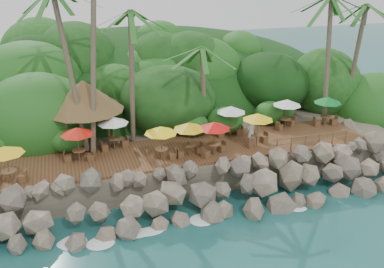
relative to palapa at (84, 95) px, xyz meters
name	(u,v)px	position (x,y,z in m)	size (l,w,h in m)	color
ground	(221,222)	(6.87, -9.52, -5.79)	(140.00, 140.00, 0.00)	#19514F
land_base	(160,118)	(6.87, 6.48, -4.74)	(32.00, 25.20, 2.10)	gray
jungle_hill	(144,105)	(6.87, 13.98, -5.79)	(44.80, 28.00, 15.40)	#143811
seawall	(211,190)	(6.87, -7.52, -4.64)	(29.00, 4.00, 2.30)	gray
terrace	(192,150)	(6.87, -3.52, -3.59)	(26.00, 5.00, 0.20)	brown
jungle_foliage	(163,133)	(6.87, 5.48, -5.79)	(44.00, 16.00, 12.00)	#143811
foam_line	(220,219)	(6.87, -9.22, -5.76)	(25.20, 0.80, 0.06)	white
palapa	(84,95)	(0.00, 0.00, 0.00)	(5.55, 5.55, 4.60)	brown
dining_clusters	(194,122)	(6.99, -3.52, -1.52)	(25.51, 5.36, 2.37)	brown
railing	(312,140)	(15.00, -5.87, -2.89)	(6.10, 0.10, 1.00)	brown
waiter	(251,132)	(11.15, -4.00, -2.57)	(0.67, 0.44, 1.85)	white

